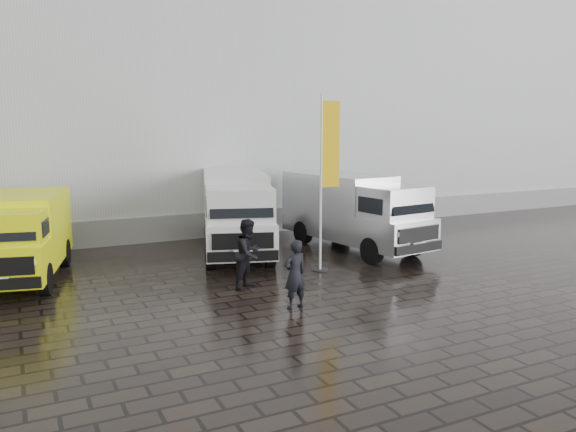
# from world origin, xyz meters

# --- Properties ---
(ground) EXTENTS (120.00, 120.00, 0.00)m
(ground) POSITION_xyz_m (0.00, 0.00, 0.00)
(ground) COLOR black
(ground) RESTS_ON ground
(exhibition_hall) EXTENTS (44.00, 16.00, 12.00)m
(exhibition_hall) POSITION_xyz_m (2.00, 16.00, 6.00)
(exhibition_hall) COLOR silver
(exhibition_hall) RESTS_ON ground
(hall_plinth) EXTENTS (44.00, 0.15, 1.00)m
(hall_plinth) POSITION_xyz_m (2.00, 7.95, 0.50)
(hall_plinth) COLOR gray
(hall_plinth) RESTS_ON ground
(van_yellow) EXTENTS (3.15, 5.59, 2.43)m
(van_yellow) POSITION_xyz_m (-8.74, 4.10, 1.22)
(van_yellow) COLOR #F3FF0D
(van_yellow) RESTS_ON ground
(van_white) EXTENTS (3.97, 6.75, 2.78)m
(van_white) POSITION_xyz_m (-1.95, 4.67, 1.39)
(van_white) COLOR white
(van_white) RESTS_ON ground
(van_silver) EXTENTS (2.89, 6.44, 2.69)m
(van_silver) POSITION_xyz_m (2.08, 3.41, 1.35)
(van_silver) COLOR #B7B9BC
(van_silver) RESTS_ON ground
(flagpole) EXTENTS (0.88, 0.50, 5.37)m
(flagpole) POSITION_xyz_m (-0.30, 1.31, 3.03)
(flagpole) COLOR black
(flagpole) RESTS_ON ground
(wheelie_bin) EXTENTS (0.74, 0.74, 1.09)m
(wheelie_bin) POSITION_xyz_m (5.97, 7.55, 0.54)
(wheelie_bin) COLOR black
(wheelie_bin) RESTS_ON ground
(person_front) EXTENTS (0.68, 0.50, 1.70)m
(person_front) POSITION_xyz_m (-2.85, -1.63, 0.85)
(person_front) COLOR black
(person_front) RESTS_ON ground
(person_tent) EXTENTS (1.18, 1.14, 1.92)m
(person_tent) POSITION_xyz_m (-3.19, 0.49, 0.96)
(person_tent) COLOR black
(person_tent) RESTS_ON ground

